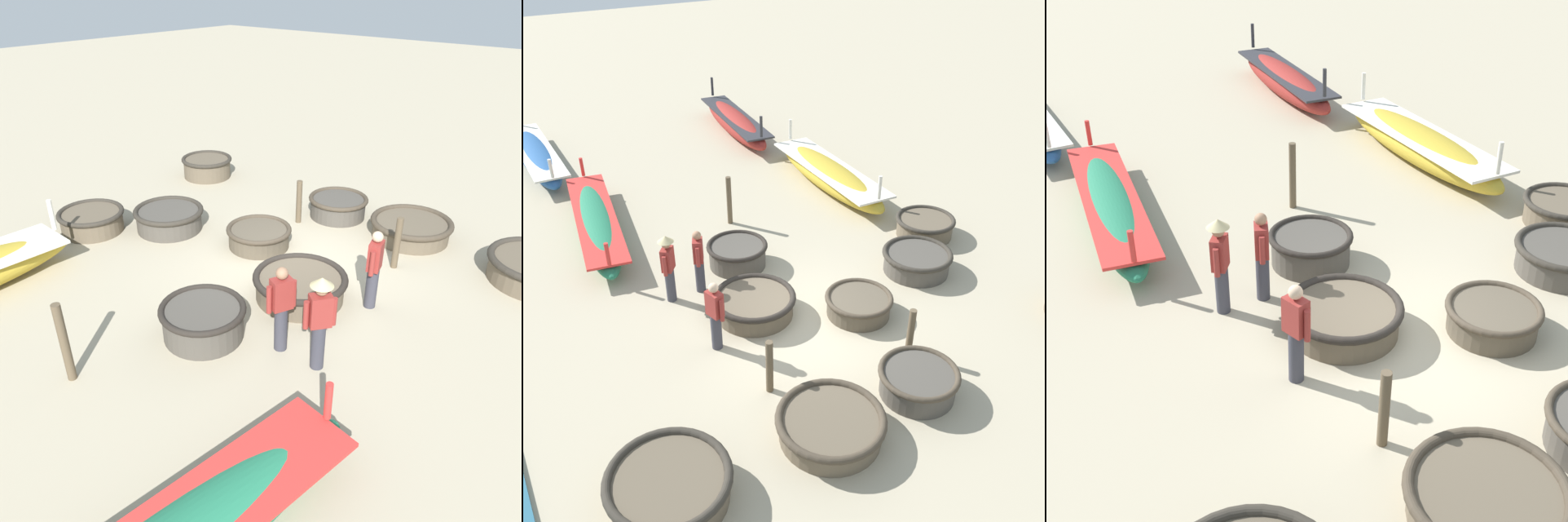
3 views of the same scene
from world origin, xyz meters
TOP-DOWN VIEW (x-y plane):
  - ground_plane at (0.00, 0.00)m, footprint 80.00×80.00m
  - coracle_front_right at (-1.22, -2.99)m, footprint 1.91×1.91m
  - coracle_beside_post at (-0.76, 0.76)m, footprint 1.83×1.83m
  - coracle_far_left at (3.49, 0.41)m, footprint 1.70×1.70m
  - coracle_center at (-4.05, -2.84)m, footprint 1.98×1.98m
  - coracle_upturned at (0.77, -2.90)m, footprint 1.51×1.51m
  - coracle_tilted at (-0.20, 2.79)m, footprint 1.51×1.51m
  - coracle_front_left at (4.85, 1.69)m, footprint 1.59×1.59m
  - coracle_far_right at (1.24, -0.34)m, footprint 1.50×1.50m
  - long_boat_ochre_hull at (-3.32, 11.78)m, footprint 1.12×5.88m
  - long_boat_green_hull at (3.80, 11.28)m, footprint 1.48×5.74m
  - long_boat_blue_hull at (-2.81, 6.12)m, footprint 1.78×5.97m
  - long_boat_red_hull at (4.29, 5.54)m, footprint 1.40×5.68m
  - fisherman_standing_left at (-1.94, 0.13)m, footprint 0.30×0.51m
  - fisherman_by_coracle at (-1.43, 2.20)m, footprint 0.34×0.49m
  - fisherman_with_hat at (-2.16, 2.17)m, footprint 0.38×0.44m
  - mooring_post_inland at (-1.59, -1.50)m, footprint 0.14×0.14m
  - mooring_post_shoreline at (1.32, -1.96)m, footprint 0.14×0.14m
  - mooring_post_mid_beach at (0.58, 4.88)m, footprint 0.14×0.14m

SIDE VIEW (x-z plane):
  - ground_plane at x=0.00m, z-range 0.00..0.00m
  - coracle_far_right at x=1.24m, z-range 0.02..0.50m
  - coracle_front_right at x=-1.22m, z-range 0.02..0.51m
  - coracle_beside_post at x=-0.76m, z-range 0.02..0.54m
  - coracle_front_left at x=4.85m, z-range 0.02..0.56m
  - coracle_upturned at x=0.77m, z-range 0.02..0.57m
  - coracle_far_left at x=3.49m, z-range 0.02..0.57m
  - coracle_center at x=-4.05m, z-range 0.03..0.58m
  - coracle_tilted at x=-0.20m, z-range 0.02..0.63m
  - long_boat_blue_hull at x=-2.81m, z-range -0.24..0.90m
  - long_boat_ochre_hull at x=-3.32m, z-range -0.25..0.93m
  - long_boat_red_hull at x=4.29m, z-range -0.29..1.08m
  - long_boat_green_hull at x=3.80m, z-range -0.31..1.15m
  - mooring_post_shoreline at x=1.32m, z-range 0.00..1.10m
  - mooring_post_inland at x=-1.59m, z-range 0.00..1.16m
  - mooring_post_mid_beach at x=0.58m, z-range 0.00..1.39m
  - fisherman_standing_left at x=-1.94m, z-range 0.05..1.62m
  - fisherman_by_coracle at x=-1.43m, z-range 0.05..1.62m
  - fisherman_with_hat at x=-2.16m, z-range 0.12..1.79m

